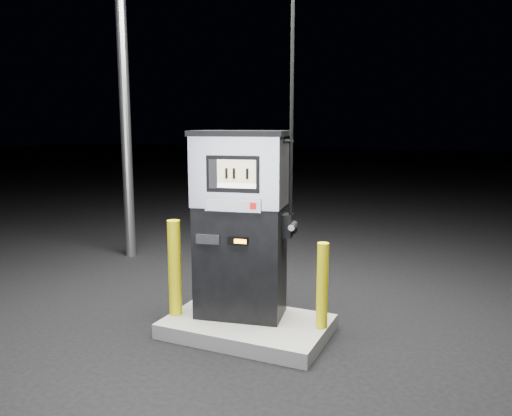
% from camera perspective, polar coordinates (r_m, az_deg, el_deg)
% --- Properties ---
extents(ground, '(80.00, 80.00, 0.00)m').
position_cam_1_polar(ground, '(5.21, -1.00, -14.14)').
color(ground, black).
rests_on(ground, ground).
extents(pump_island, '(1.60, 1.00, 0.15)m').
position_cam_1_polar(pump_island, '(5.18, -1.01, -13.38)').
color(pump_island, slate).
rests_on(pump_island, ground).
extents(fuel_dispenser, '(1.08, 0.71, 3.90)m').
position_cam_1_polar(fuel_dispenser, '(5.00, -1.77, -1.70)').
color(fuel_dispenser, black).
rests_on(fuel_dispenser, pump_island).
extents(bollard_left, '(0.14, 0.14, 0.99)m').
position_cam_1_polar(bollard_left, '(5.19, -9.28, -6.77)').
color(bollard_left, yellow).
rests_on(bollard_left, pump_island).
extents(bollard_right, '(0.15, 0.15, 0.84)m').
position_cam_1_polar(bollard_right, '(4.86, 7.59, -8.79)').
color(bollard_right, yellow).
rests_on(bollard_right, pump_island).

